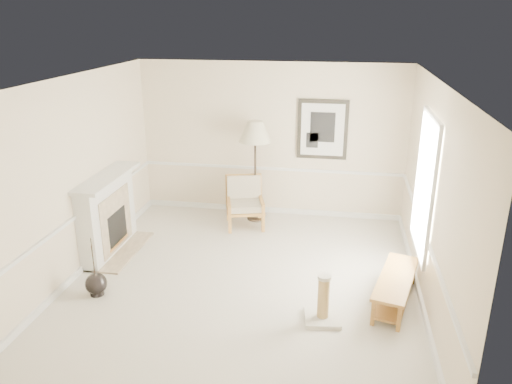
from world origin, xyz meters
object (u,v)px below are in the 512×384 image
armchair (245,199)px  floor_lamp (255,134)px  bench (395,285)px  floor_vase (96,284)px  scratching_post (323,306)px

armchair → floor_lamp: floor_lamp is taller
armchair → bench: (2.51, -2.31, -0.22)m
floor_vase → floor_lamp: 3.81m
floor_lamp → scratching_post: 3.73m
armchair → floor_vase: bearing=-134.6°
scratching_post → bench: bearing=31.4°
floor_vase → bench: size_ratio=0.61×
floor_vase → floor_lamp: bearing=60.7°
floor_vase → floor_lamp: (1.71, 3.05, 1.49)m
armchair → bench: 3.42m
bench → floor_vase: bearing=-173.1°
armchair → scratching_post: armchair is taller
floor_vase → armchair: bearing=60.9°
floor_lamp → scratching_post: size_ratio=2.96×
bench → scratching_post: bearing=-148.6°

